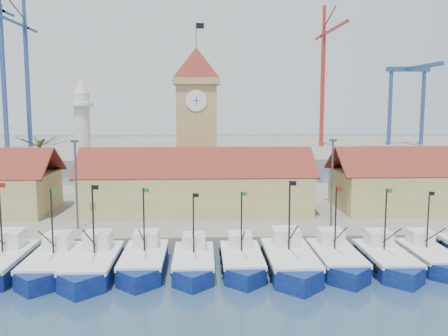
{
  "coord_description": "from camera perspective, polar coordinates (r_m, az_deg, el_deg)",
  "views": [
    {
      "loc": [
        0.69,
        -38.1,
        14.0
      ],
      "look_at": [
        3.15,
        18.0,
        6.86
      ],
      "focal_mm": 40.0,
      "sensor_mm": 36.0,
      "label": 1
    }
  ],
  "objects": [
    {
      "name": "ground",
      "position": [
        40.6,
        -3.42,
        -12.94
      ],
      "size": [
        400.0,
        400.0,
        0.0
      ],
      "primitive_type": "plane",
      "color": "#1B3449",
      "rests_on": "ground"
    },
    {
      "name": "quay",
      "position": [
        63.5,
        -3.09,
        -4.81
      ],
      "size": [
        140.0,
        32.0,
        1.5
      ],
      "primitive_type": "cube",
      "color": "gray",
      "rests_on": "ground"
    },
    {
      "name": "terminal",
      "position": [
        148.67,
        -2.77,
        2.22
      ],
      "size": [
        240.0,
        80.0,
        2.0
      ],
      "primitive_type": "cube",
      "color": "gray",
      "rests_on": "ground"
    },
    {
      "name": "boat_1",
      "position": [
        44.37,
        -19.21,
        -10.51
      ],
      "size": [
        3.61,
        9.89,
        7.49
      ],
      "color": "#0B145A",
      "rests_on": "ground"
    },
    {
      "name": "boat_2",
      "position": [
        43.05,
        -14.84,
        -10.84
      ],
      "size": [
        3.8,
        10.41,
        7.88
      ],
      "color": "#0B145A",
      "rests_on": "ground"
    },
    {
      "name": "boat_3",
      "position": [
        43.17,
        -9.19,
        -10.7
      ],
      "size": [
        3.59,
        9.83,
        7.44
      ],
      "color": "#0B145A",
      "rests_on": "ground"
    },
    {
      "name": "boat_4",
      "position": [
        42.58,
        -3.5,
        -10.93
      ],
      "size": [
        3.38,
        9.27,
        7.02
      ],
      "color": "#0B145A",
      "rests_on": "ground"
    },
    {
      "name": "boat_5",
      "position": [
        42.89,
        2.08,
        -10.78
      ],
      "size": [
        3.4,
        9.32,
        7.05
      ],
      "color": "#0B145A",
      "rests_on": "ground"
    },
    {
      "name": "boat_6",
      "position": [
        42.76,
        7.62,
        -10.75
      ],
      "size": [
        3.91,
        10.72,
        8.11
      ],
      "color": "#0B145A",
      "rests_on": "ground"
    },
    {
      "name": "boat_7",
      "position": [
        44.29,
        12.81,
        -10.32
      ],
      "size": [
        3.6,
        9.85,
        7.45
      ],
      "color": "#0B145A",
      "rests_on": "ground"
    },
    {
      "name": "boat_8",
      "position": [
        45.31,
        18.19,
        -10.12
      ],
      "size": [
        3.52,
        9.65,
        7.3
      ],
      "color": "#0B145A",
      "rests_on": "ground"
    },
    {
      "name": "boat_9",
      "position": [
        47.55,
        22.52,
        -9.55
      ],
      "size": [
        3.31,
        9.07,
        6.86
      ],
      "color": "#0B145A",
      "rests_on": "ground"
    },
    {
      "name": "hall_center",
      "position": [
        58.96,
        -3.15,
        -2.54
      ],
      "size": [
        27.04,
        10.13,
        7.61
      ],
      "color": "tan",
      "rests_on": "quay"
    },
    {
      "name": "clock_tower",
      "position": [
        64.13,
        -3.14,
        5.41
      ],
      "size": [
        5.8,
        5.8,
        22.7
      ],
      "color": "tan",
      "rests_on": "quay"
    },
    {
      "name": "minaret",
      "position": [
        68.07,
        -15.86,
        3.37
      ],
      "size": [
        3.0,
        3.0,
        16.3
      ],
      "color": "silver",
      "rests_on": "quay"
    },
    {
      "name": "palm_tree",
      "position": [
        67.8,
        -20.26,
        0.23
      ],
      "size": [
        5.6,
        5.03,
        8.39
      ],
      "color": "brown",
      "rests_on": "quay"
    },
    {
      "name": "lamp_posts",
      "position": [
        50.66,
        -2.7,
        -1.3
      ],
      "size": [
        80.7,
        0.25,
        9.03
      ],
      "color": "#3F3F44",
      "rests_on": "quay"
    },
    {
      "name": "crane_blue_far",
      "position": [
        149.08,
        -24.28,
        11.79
      ],
      "size": [
        1.0,
        35.96,
        45.35
      ],
      "color": "navy",
      "rests_on": "terminal"
    },
    {
      "name": "crane_blue_near",
      "position": [
        153.4,
        -21.79,
        10.91
      ],
      "size": [
        1.0,
        32.47,
        41.75
      ],
      "color": "navy",
      "rests_on": "terminal"
    },
    {
      "name": "crane_red_right",
      "position": [
        145.99,
        11.39,
        11.08
      ],
      "size": [
        1.0,
        33.62,
        39.71
      ],
      "color": "#B4291B",
      "rests_on": "terminal"
    },
    {
      "name": "gantry",
      "position": [
        157.32,
        20.7,
        8.99
      ],
      "size": [
        13.0,
        22.0,
        23.2
      ],
      "color": "navy",
      "rests_on": "terminal"
    }
  ]
}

